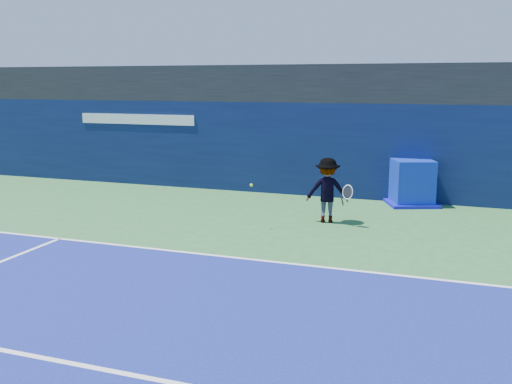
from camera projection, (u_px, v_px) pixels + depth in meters
ground at (198, 315)px, 9.09m from camera, size 80.00×80.00×0.00m
baseline at (259, 260)px, 11.86m from camera, size 24.00×0.10×0.01m
service_line at (131, 375)px, 7.23m from camera, size 24.00×0.10×0.01m
stadium_band at (342, 83)px, 19.05m from camera, size 36.00×3.00×1.20m
back_wall_assembly at (334, 149)px, 18.53m from camera, size 36.00×1.03×3.00m
equipment_cart at (412, 184)px, 17.20m from camera, size 1.84×1.84×1.36m
tennis_player at (327, 190)px, 14.97m from camera, size 1.35×0.85×1.71m
tennis_ball at (251, 185)px, 14.27m from camera, size 0.08×0.08×0.08m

